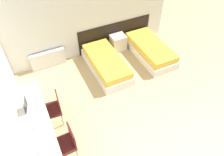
# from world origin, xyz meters

# --- Properties ---
(wall_back) EXTENTS (5.66, 0.05, 2.70)m
(wall_back) POSITION_xyz_m (0.00, 4.25, 1.35)
(wall_back) COLOR silver
(wall_back) RESTS_ON ground_plane
(wall_left) EXTENTS (0.05, 5.22, 2.70)m
(wall_left) POSITION_xyz_m (-2.36, 2.11, 1.35)
(wall_left) COLOR silver
(wall_left) RESTS_ON ground_plane
(headboard_panel) EXTENTS (2.55, 0.03, 0.87)m
(headboard_panel) POSITION_xyz_m (1.02, 4.21, 0.43)
(headboard_panel) COLOR black
(headboard_panel) RESTS_ON ground_plane
(bed_near_window) EXTENTS (0.90, 1.90, 0.45)m
(bed_near_window) POSITION_xyz_m (0.25, 3.23, 0.22)
(bed_near_window) COLOR silver
(bed_near_window) RESTS_ON ground_plane
(bed_near_door) EXTENTS (0.90, 1.90, 0.45)m
(bed_near_door) POSITION_xyz_m (1.80, 3.23, 0.22)
(bed_near_door) COLOR silver
(bed_near_door) RESTS_ON ground_plane
(nightstand) EXTENTS (0.48, 0.40, 0.53)m
(nightstand) POSITION_xyz_m (1.02, 3.98, 0.26)
(nightstand) COLOR beige
(nightstand) RESTS_ON ground_plane
(radiator) EXTENTS (1.04, 0.12, 0.54)m
(radiator) POSITION_xyz_m (-1.27, 4.13, 0.27)
(radiator) COLOR silver
(radiator) RESTS_ON ground_plane
(desk) EXTENTS (0.57, 2.40, 0.77)m
(desk) POSITION_xyz_m (-2.05, 1.61, 0.62)
(desk) COLOR beige
(desk) RESTS_ON ground_plane
(chair_near_laptop) EXTENTS (0.49, 0.49, 0.87)m
(chair_near_laptop) POSITION_xyz_m (-1.61, 2.09, 0.49)
(chair_near_laptop) COLOR #511919
(chair_near_laptop) RESTS_ON ground_plane
(chair_near_notebook) EXTENTS (0.46, 0.46, 0.87)m
(chair_near_notebook) POSITION_xyz_m (-1.61, 1.13, 0.49)
(chair_near_notebook) COLOR #511919
(chair_near_notebook) RESTS_ON ground_plane
(laptop) EXTENTS (0.33, 0.27, 0.31)m
(laptop) POSITION_xyz_m (-2.07, 2.06, 0.84)
(laptop) COLOR silver
(laptop) RESTS_ON desk
(open_notebook) EXTENTS (0.31, 0.23, 0.02)m
(open_notebook) POSITION_xyz_m (-2.03, 1.05, 0.78)
(open_notebook) COLOR #1E4793
(open_notebook) RESTS_ON desk
(mug) EXTENTS (0.08, 0.08, 0.09)m
(mug) POSITION_xyz_m (-2.03, 1.51, 0.82)
(mug) COLOR white
(mug) RESTS_ON desk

